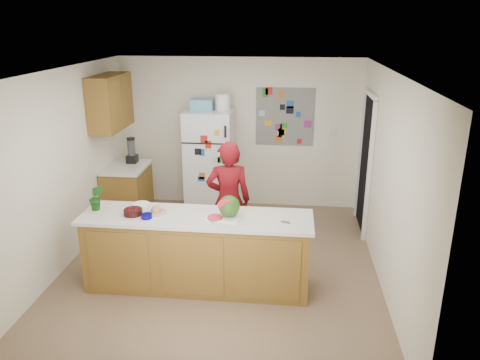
# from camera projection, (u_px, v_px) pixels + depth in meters

# --- Properties ---
(floor) EXTENTS (4.00, 4.50, 0.02)m
(floor) POSITION_uv_depth(u_px,v_px,m) (221.00, 267.00, 6.12)
(floor) COLOR brown
(floor) RESTS_ON ground
(wall_back) EXTENTS (4.00, 0.02, 2.50)m
(wall_back) POSITION_uv_depth(u_px,v_px,m) (240.00, 133.00, 7.84)
(wall_back) COLOR beige
(wall_back) RESTS_ON ground
(wall_left) EXTENTS (0.02, 4.50, 2.50)m
(wall_left) POSITION_uv_depth(u_px,v_px,m) (63.00, 170.00, 5.92)
(wall_left) COLOR beige
(wall_left) RESTS_ON ground
(wall_right) EXTENTS (0.02, 4.50, 2.50)m
(wall_right) POSITION_uv_depth(u_px,v_px,m) (388.00, 181.00, 5.51)
(wall_right) COLOR beige
(wall_right) RESTS_ON ground
(ceiling) EXTENTS (4.00, 4.50, 0.02)m
(ceiling) POSITION_uv_depth(u_px,v_px,m) (218.00, 70.00, 5.31)
(ceiling) COLOR white
(ceiling) RESTS_ON wall_back
(doorway) EXTENTS (0.03, 0.85, 2.04)m
(doorway) POSITION_uv_depth(u_px,v_px,m) (366.00, 164.00, 6.95)
(doorway) COLOR black
(doorway) RESTS_ON ground
(peninsula_base) EXTENTS (2.60, 0.62, 0.88)m
(peninsula_base) POSITION_uv_depth(u_px,v_px,m) (197.00, 253.00, 5.53)
(peninsula_base) COLOR brown
(peninsula_base) RESTS_ON floor
(peninsula_top) EXTENTS (2.68, 0.70, 0.04)m
(peninsula_top) POSITION_uv_depth(u_px,v_px,m) (196.00, 217.00, 5.38)
(peninsula_top) COLOR silver
(peninsula_top) RESTS_ON peninsula_base
(side_counter_base) EXTENTS (0.60, 0.80, 0.86)m
(side_counter_base) POSITION_uv_depth(u_px,v_px,m) (128.00, 194.00, 7.42)
(side_counter_base) COLOR brown
(side_counter_base) RESTS_ON floor
(side_counter_top) EXTENTS (0.64, 0.84, 0.04)m
(side_counter_top) POSITION_uv_depth(u_px,v_px,m) (125.00, 167.00, 7.28)
(side_counter_top) COLOR silver
(side_counter_top) RESTS_ON side_counter_base
(upper_cabinets) EXTENTS (0.35, 1.00, 0.80)m
(upper_cabinets) POSITION_uv_depth(u_px,v_px,m) (110.00, 102.00, 6.91)
(upper_cabinets) COLOR brown
(upper_cabinets) RESTS_ON wall_left
(refrigerator) EXTENTS (0.75, 0.70, 1.70)m
(refrigerator) POSITION_uv_depth(u_px,v_px,m) (210.00, 162.00, 7.66)
(refrigerator) COLOR silver
(refrigerator) RESTS_ON floor
(fridge_top_bin) EXTENTS (0.35, 0.28, 0.18)m
(fridge_top_bin) POSITION_uv_depth(u_px,v_px,m) (202.00, 105.00, 7.36)
(fridge_top_bin) COLOR #5999B2
(fridge_top_bin) RESTS_ON refrigerator
(photo_collage) EXTENTS (0.95, 0.01, 0.95)m
(photo_collage) POSITION_uv_depth(u_px,v_px,m) (285.00, 117.00, 7.65)
(photo_collage) COLOR slate
(photo_collage) RESTS_ON wall_back
(person) EXTENTS (0.64, 0.47, 1.61)m
(person) POSITION_uv_depth(u_px,v_px,m) (229.00, 201.00, 6.14)
(person) COLOR maroon
(person) RESTS_ON floor
(blender_appliance) EXTENTS (0.12, 0.12, 0.38)m
(blender_appliance) POSITION_uv_depth(u_px,v_px,m) (132.00, 151.00, 7.39)
(blender_appliance) COLOR black
(blender_appliance) RESTS_ON side_counter_top
(cutting_board) EXTENTS (0.43, 0.36, 0.01)m
(cutting_board) POSITION_uv_depth(u_px,v_px,m) (224.00, 217.00, 5.32)
(cutting_board) COLOR silver
(cutting_board) RESTS_ON peninsula_top
(watermelon) EXTENTS (0.25, 0.25, 0.25)m
(watermelon) POSITION_uv_depth(u_px,v_px,m) (229.00, 206.00, 5.29)
(watermelon) COLOR #1C5916
(watermelon) RESTS_ON cutting_board
(watermelon_slice) EXTENTS (0.16, 0.16, 0.02)m
(watermelon_slice) POSITION_uv_depth(u_px,v_px,m) (215.00, 217.00, 5.28)
(watermelon_slice) COLOR red
(watermelon_slice) RESTS_ON cutting_board
(cherry_bowl) EXTENTS (0.26, 0.26, 0.07)m
(cherry_bowl) POSITION_uv_depth(u_px,v_px,m) (133.00, 212.00, 5.39)
(cherry_bowl) COLOR black
(cherry_bowl) RESTS_ON peninsula_top
(white_bowl) EXTENTS (0.22, 0.22, 0.06)m
(white_bowl) POSITION_uv_depth(u_px,v_px,m) (141.00, 206.00, 5.58)
(white_bowl) COLOR white
(white_bowl) RESTS_ON peninsula_top
(cobalt_bowl) EXTENTS (0.15, 0.15, 0.05)m
(cobalt_bowl) POSITION_uv_depth(u_px,v_px,m) (147.00, 216.00, 5.30)
(cobalt_bowl) COLOR #02025D
(cobalt_bowl) RESTS_ON peninsula_top
(plate) EXTENTS (0.25, 0.25, 0.02)m
(plate) POSITION_uv_depth(u_px,v_px,m) (156.00, 212.00, 5.45)
(plate) COLOR beige
(plate) RESTS_ON peninsula_top
(paper_towel) EXTENTS (0.21, 0.20, 0.02)m
(paper_towel) POSITION_uv_depth(u_px,v_px,m) (231.00, 220.00, 5.24)
(paper_towel) COLOR white
(paper_towel) RESTS_ON peninsula_top
(keys) EXTENTS (0.11, 0.08, 0.01)m
(keys) POSITION_uv_depth(u_px,v_px,m) (285.00, 222.00, 5.18)
(keys) COLOR gray
(keys) RESTS_ON peninsula_top
(potted_plant) EXTENTS (0.19, 0.17, 0.31)m
(potted_plant) POSITION_uv_depth(u_px,v_px,m) (96.00, 197.00, 5.49)
(potted_plant) COLOR #0F4413
(potted_plant) RESTS_ON peninsula_top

